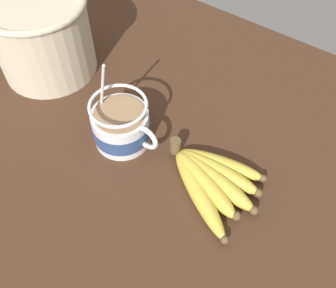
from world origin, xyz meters
The scene contains 4 objects.
table centered at (0.00, 0.00, 1.84)cm, with size 99.34×99.34×3.69cm.
coffee_mug centered at (-5.56, 2.26, 7.53)cm, with size 14.50×10.56×17.14cm.
banana_bunch centered at (13.02, 3.61, 5.30)cm, with size 19.10×16.13×4.05cm.
woven_basket centered at (-31.44, 8.36, 12.32)cm, with size 20.83×20.83×16.57cm.
Camera 1 is at (27.04, -28.08, 59.46)cm, focal length 40.00 mm.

